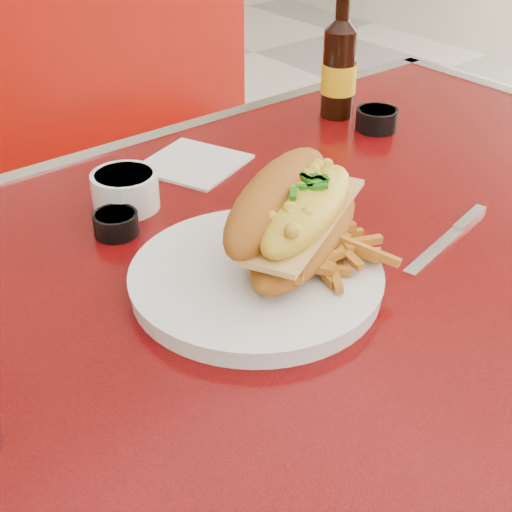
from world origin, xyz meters
TOP-DOWN VIEW (x-y plane):
  - diner_table at (0.00, 0.00)m, footprint 1.23×0.83m
  - booth_bench_far at (0.00, 0.81)m, footprint 1.20×0.51m
  - dinner_plate at (-0.16, -0.03)m, footprint 0.33×0.33m
  - mac_hoagie at (-0.10, -0.02)m, footprint 0.28×0.22m
  - fries_pile at (-0.10, -0.05)m, footprint 0.15×0.14m
  - fork at (-0.10, 0.00)m, footprint 0.07×0.14m
  - gravy_ramekin at (-0.18, 0.22)m, footprint 0.10×0.10m
  - sauce_cup_left at (-0.22, 0.17)m, footprint 0.07×0.07m
  - sauce_cup_right at (0.27, 0.20)m, footprint 0.07×0.07m
  - beer_bottle at (0.27, 0.28)m, footprint 0.07×0.07m
  - knife at (0.10, -0.10)m, footprint 0.19×0.06m
  - paper_napkin at (-0.04, 0.27)m, footprint 0.17×0.17m

SIDE VIEW (x-z plane):
  - booth_bench_far at x=0.00m, z-range -0.16..0.74m
  - diner_table at x=0.00m, z-range 0.22..0.99m
  - paper_napkin at x=-0.04m, z-range 0.77..0.77m
  - knife at x=0.10m, z-range 0.77..0.78m
  - dinner_plate at x=-0.16m, z-range 0.77..0.79m
  - sauce_cup_left at x=-0.22m, z-range 0.77..0.80m
  - sauce_cup_right at x=0.27m, z-range 0.77..0.81m
  - fork at x=-0.10m, z-range 0.79..0.79m
  - gravy_ramekin at x=-0.18m, z-range 0.77..0.82m
  - fries_pile at x=-0.10m, z-range 0.79..0.82m
  - mac_hoagie at x=-0.10m, z-range 0.78..0.89m
  - beer_bottle at x=0.27m, z-range 0.74..0.97m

